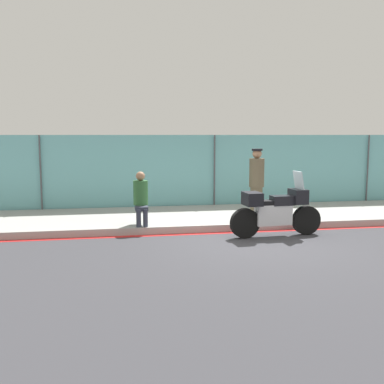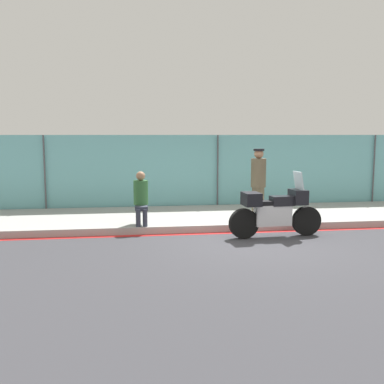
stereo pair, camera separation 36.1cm
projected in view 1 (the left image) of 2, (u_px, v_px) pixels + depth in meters
ground_plane at (255, 241)px, 9.97m from camera, size 120.00×120.00×0.00m
sidewalk at (226, 216)px, 12.50m from camera, size 38.37×3.14×0.18m
curb_paint_stripe at (243, 232)px, 10.89m from camera, size 38.37×0.18×0.01m
storefront_fence at (214, 173)px, 13.99m from camera, size 36.45×0.17×2.34m
motorcycle at (276, 210)px, 10.37m from camera, size 2.23×0.59×1.51m
officer_standing at (257, 181)px, 12.12m from camera, size 0.40×0.40×1.80m
person_seated_on_curb at (141, 195)px, 10.90m from camera, size 0.36×0.66×1.29m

